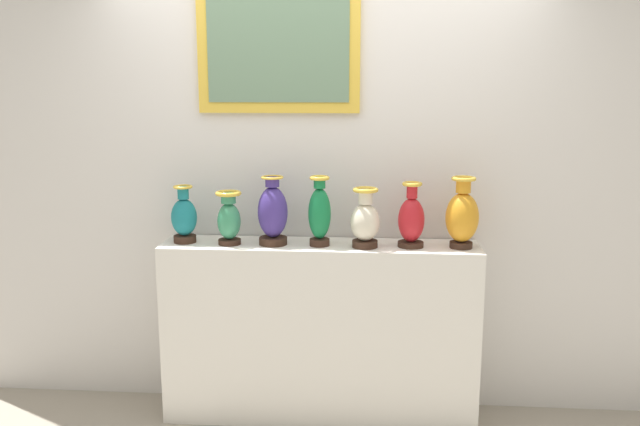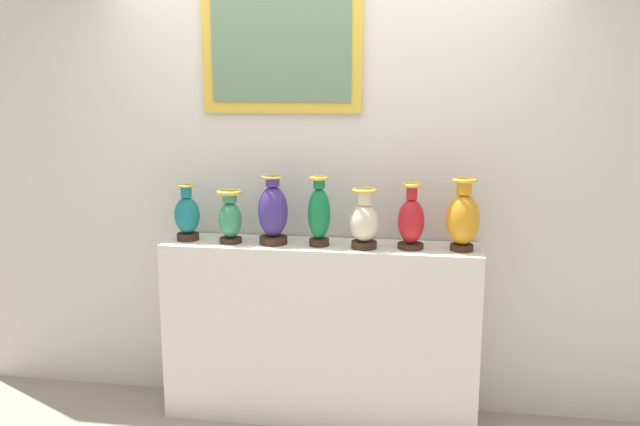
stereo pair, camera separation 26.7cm
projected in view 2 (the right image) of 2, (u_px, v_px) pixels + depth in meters
The scene contains 10 objects.
ground_plane at pixel (320, 414), 3.83m from camera, with size 10.57×10.57×0.00m, color gray.
display_shelf at pixel (320, 331), 3.73m from camera, with size 1.78×0.35×1.04m, color silver.
back_wall at pixel (325, 178), 3.79m from camera, with size 4.57×0.14×2.72m.
vase_teal at pixel (187, 216), 3.70m from camera, with size 0.14×0.14×0.33m.
vase_jade at pixel (230, 217), 3.64m from camera, with size 0.15×0.15×0.30m.
vase_indigo at pixel (273, 213), 3.61m from camera, with size 0.17×0.17×0.39m.
vase_emerald at pixel (320, 213), 3.56m from camera, with size 0.12×0.12×0.39m.
vase_ivory at pixel (364, 222), 3.51m from camera, with size 0.16×0.16×0.33m.
vase_crimson at pixel (411, 221), 3.50m from camera, with size 0.14×0.14×0.36m.
vase_amber at pixel (463, 218), 3.45m from camera, with size 0.18×0.18×0.39m.
Camera 2 is at (0.54, -3.49, 1.90)m, focal length 36.33 mm.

